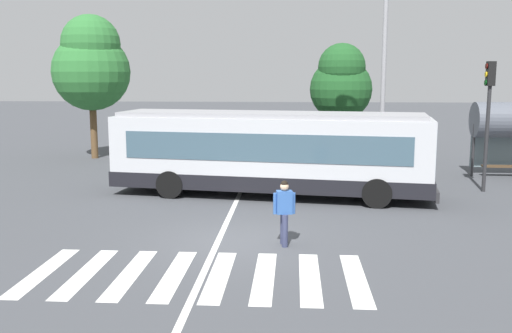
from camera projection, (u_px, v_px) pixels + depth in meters
ground_plane at (235, 241)px, 15.21m from camera, size 160.00×160.00×0.00m
city_transit_bus at (270, 153)px, 20.76m from camera, size 11.86×4.22×3.06m
pedestrian_crossing_street at (284, 209)px, 14.72m from camera, size 0.57×0.43×1.72m
parked_car_silver at (221, 146)px, 29.63m from camera, size 2.27×4.66×1.35m
parked_car_charcoal at (277, 145)px, 29.88m from camera, size 2.13×4.62×1.35m
parked_car_black at (325, 146)px, 29.36m from camera, size 1.91×4.52×1.35m
traffic_light_far_corner at (489, 105)px, 21.24m from camera, size 0.33×0.32×4.89m
twin_arm_street_lamp at (385, 38)px, 24.29m from camera, size 4.72×0.32×9.75m
background_tree_left at (91, 64)px, 29.65m from camera, size 4.03×4.03×7.48m
background_tree_right at (341, 83)px, 31.09m from camera, size 3.41×3.41×6.10m
crosswalk_painted_stripes at (197, 275)px, 12.64m from camera, size 7.45×3.29×0.01m
lane_center_line at (227, 222)px, 17.21m from camera, size 0.16×24.00×0.01m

